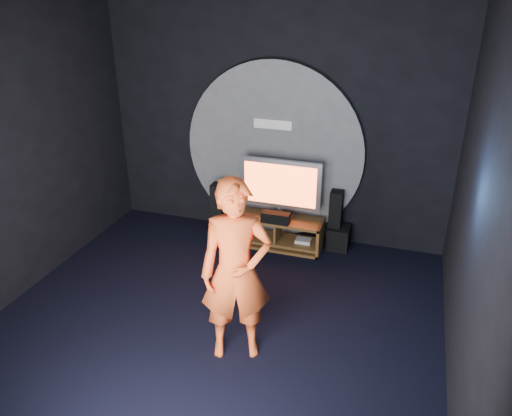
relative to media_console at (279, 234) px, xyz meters
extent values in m
plane|color=black|center=(-0.21, -2.05, -0.20)|extent=(5.00, 5.00, 0.00)
cube|color=black|center=(-0.21, 0.45, 1.55)|extent=(5.00, 0.04, 3.50)
cube|color=black|center=(-0.21, -4.55, 1.55)|extent=(5.00, 0.04, 3.50)
cube|color=black|center=(2.29, -2.05, 1.55)|extent=(0.04, 5.00, 3.50)
cylinder|color=#515156|center=(-0.21, 0.39, 1.10)|extent=(2.60, 0.08, 2.60)
cube|color=white|center=(-0.21, 0.34, 1.52)|extent=(0.55, 0.03, 0.13)
cube|color=brown|center=(-0.01, 0.00, 0.23)|extent=(1.28, 0.45, 0.04)
cube|color=brown|center=(-0.01, 0.00, -0.10)|extent=(1.25, 0.42, 0.04)
cube|color=brown|center=(-0.63, 0.00, 0.03)|extent=(0.04, 0.45, 0.45)
cube|color=brown|center=(0.61, 0.00, 0.03)|extent=(0.04, 0.45, 0.45)
cube|color=brown|center=(-0.01, 0.00, 0.07)|extent=(0.03, 0.40, 0.29)
cube|color=brown|center=(-0.01, 0.00, -0.18)|extent=(1.28, 0.45, 0.04)
cube|color=white|center=(0.37, 0.00, -0.05)|extent=(0.22, 0.16, 0.05)
cube|color=#B8B8C0|center=(-0.01, 0.07, 0.27)|extent=(0.36, 0.22, 0.04)
cylinder|color=#B8B8C0|center=(-0.01, 0.07, 0.34)|extent=(0.07, 0.07, 0.10)
cube|color=#B8B8C0|center=(-0.01, 0.07, 0.75)|extent=(1.16, 0.06, 0.72)
cube|color=#FF5323|center=(-0.01, 0.04, 0.75)|extent=(1.04, 0.01, 0.59)
cube|color=black|center=(-0.01, -0.15, 0.33)|extent=(0.40, 0.15, 0.15)
cube|color=black|center=(-0.48, -0.12, 0.27)|extent=(0.18, 0.05, 0.02)
cube|color=black|center=(-0.92, -0.03, 0.24)|extent=(0.17, 0.19, 0.87)
cube|color=black|center=(0.77, 0.23, 0.24)|extent=(0.17, 0.19, 0.87)
cube|color=black|center=(0.84, 0.20, -0.03)|extent=(0.31, 0.31, 0.34)
imported|color=#F15520|center=(0.19, -2.30, 0.77)|extent=(0.83, 0.69, 1.94)
camera|label=1|loc=(1.66, -6.20, 3.40)|focal=35.00mm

